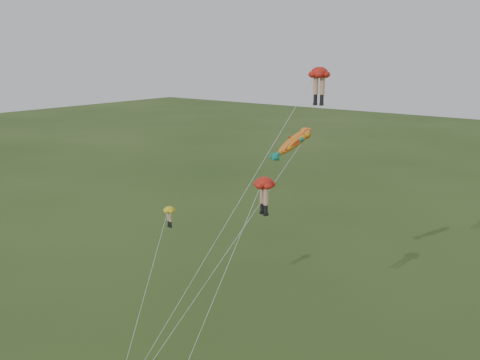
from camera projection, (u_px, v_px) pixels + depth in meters
The scene contains 4 objects.
legs_kite_red_high at pixel (316, 81), 33.50m from camera, with size 8.27×10.04×19.27m.
legs_kite_red_mid at pixel (263, 188), 33.89m from camera, with size 2.90×7.53×12.47m.
legs_kite_yellow at pixel (167, 219), 38.62m from camera, with size 3.50×8.12×9.23m.
fish_kite at pixel (294, 143), 37.62m from camera, with size 5.22×12.74×15.25m.
Camera 1 is at (22.49, -20.99, 20.26)m, focal length 40.00 mm.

